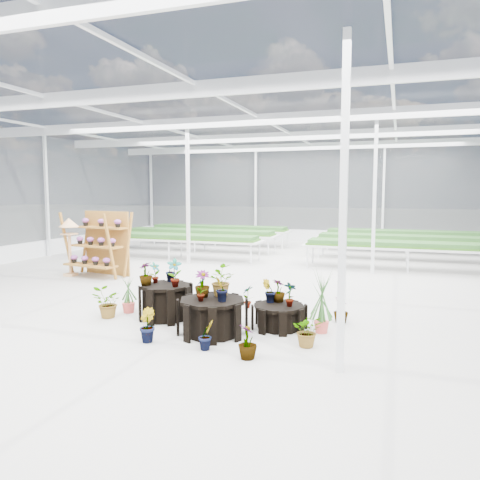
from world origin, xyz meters
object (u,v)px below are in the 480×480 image
(plinth_tall, at_px, (166,302))
(bird_table, at_px, (70,247))
(plinth_low, at_px, (279,317))
(shelf_rack, at_px, (97,244))
(plinth_mid, at_px, (212,317))

(plinth_tall, bearing_deg, bird_table, 146.03)
(plinth_tall, relative_size, plinth_low, 1.03)
(shelf_rack, bearing_deg, plinth_low, -19.06)
(plinth_tall, xyz_separation_m, bird_table, (-4.79, 3.23, 0.50))
(plinth_low, height_order, bird_table, bird_table)
(shelf_rack, xyz_separation_m, bird_table, (-0.79, -0.19, -0.09))
(plinth_tall, distance_m, bird_table, 5.80)
(plinth_mid, xyz_separation_m, plinth_low, (1.00, 0.70, -0.09))
(plinth_mid, distance_m, bird_table, 7.13)
(plinth_low, distance_m, bird_table, 7.68)
(shelf_rack, bearing_deg, bird_table, -157.10)
(plinth_tall, bearing_deg, shelf_rack, 139.42)
(plinth_tall, height_order, plinth_low, plinth_tall)
(plinth_low, bearing_deg, plinth_tall, -177.40)
(plinth_tall, relative_size, plinth_mid, 0.84)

